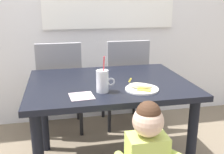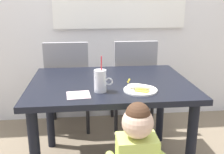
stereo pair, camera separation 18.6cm
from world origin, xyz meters
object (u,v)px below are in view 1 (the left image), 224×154
(dining_table, at_px, (109,95))
(peeled_banana, at_px, (141,86))
(snack_plate, at_px, (142,89))
(toddler_standing, at_px, (147,154))
(milk_cup, at_px, (103,82))
(dining_chair_right, at_px, (125,79))
(paper_napkin, at_px, (82,96))
(dining_chair_left, at_px, (60,83))

(dining_table, relative_size, peeled_banana, 7.10)
(dining_table, relative_size, snack_plate, 5.24)
(toddler_standing, height_order, milk_cup, milk_cup)
(dining_table, height_order, milk_cup, milk_cup)
(dining_chair_right, bearing_deg, milk_cup, 66.63)
(dining_table, distance_m, peeled_banana, 0.34)
(milk_cup, height_order, snack_plate, milk_cup)
(dining_chair_right, relative_size, toddler_standing, 1.15)
(snack_plate, distance_m, paper_napkin, 0.42)
(snack_plate, height_order, paper_napkin, snack_plate)
(toddler_standing, bearing_deg, dining_table, 96.94)
(snack_plate, bearing_deg, toddler_standing, -103.53)
(paper_napkin, bearing_deg, toddler_standing, -50.85)
(dining_chair_left, height_order, milk_cup, milk_cup)
(dining_table, relative_size, dining_chair_left, 1.26)
(peeled_banana, xyz_separation_m, paper_napkin, (-0.41, -0.04, -0.03))
(toddler_standing, relative_size, milk_cup, 3.34)
(toddler_standing, xyz_separation_m, paper_napkin, (-0.32, 0.39, 0.22))
(paper_napkin, bearing_deg, peeled_banana, 4.92)
(dining_chair_right, relative_size, paper_napkin, 6.40)
(dining_table, bearing_deg, dining_chair_right, 65.84)
(milk_cup, relative_size, peeled_banana, 1.48)
(dining_chair_left, distance_m, paper_napkin, 1.00)
(milk_cup, relative_size, paper_napkin, 1.67)
(milk_cup, xyz_separation_m, paper_napkin, (-0.15, -0.06, -0.06))
(toddler_standing, distance_m, snack_plate, 0.50)
(milk_cup, distance_m, paper_napkin, 0.17)
(toddler_standing, bearing_deg, snack_plate, 76.47)
(dining_chair_left, relative_size, toddler_standing, 1.15)
(toddler_standing, distance_m, paper_napkin, 0.55)
(snack_plate, bearing_deg, paper_napkin, -174.22)
(dining_table, xyz_separation_m, milk_cup, (-0.09, -0.22, 0.18))
(dining_chair_right, height_order, toddler_standing, dining_chair_right)
(toddler_standing, bearing_deg, milk_cup, 110.48)
(dining_chair_left, height_order, peeled_banana, dining_chair_left)
(dining_table, xyz_separation_m, paper_napkin, (-0.23, -0.28, 0.11))
(milk_cup, xyz_separation_m, snack_plate, (0.27, -0.02, -0.06))
(peeled_banana, bearing_deg, toddler_standing, -102.55)
(dining_chair_right, xyz_separation_m, paper_napkin, (-0.54, -0.97, 0.21))
(peeled_banana, distance_m, paper_napkin, 0.41)
(dining_table, xyz_separation_m, snack_plate, (0.19, -0.24, 0.12))
(dining_table, relative_size, milk_cup, 4.81)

